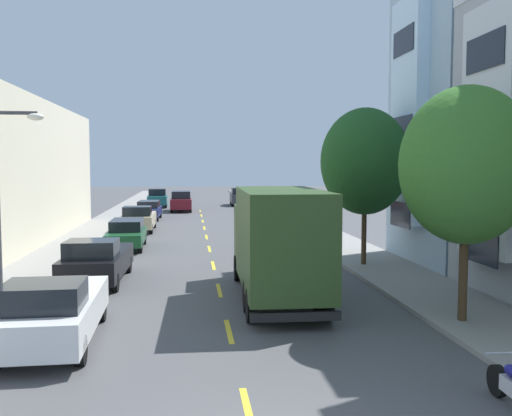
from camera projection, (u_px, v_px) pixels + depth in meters
ground_plane at (205, 231)px, 37.90m from camera, size 160.00×160.00×0.00m
sidewalk_left at (90, 235)px, 35.09m from camera, size 3.20×120.00×0.14m
sidewalk_right at (317, 232)px, 36.73m from camera, size 3.20×120.00×0.14m
lane_centerline_dashes at (208, 242)px, 32.45m from camera, size 0.14×47.20×0.01m
street_tree_nearest at (466, 165)px, 15.37m from camera, size 3.57×3.57×6.38m
street_tree_second at (365, 162)px, 24.23m from camera, size 3.77×3.77×6.67m
street_lamp at (4, 197)px, 15.21m from camera, size 1.35×0.28×5.77m
delivery_box_truck at (277, 239)px, 18.39m from camera, size 2.55×7.97×3.63m
parked_pickup_champagne at (139, 219)px, 37.86m from camera, size 2.01×5.30×1.73m
parked_pickup_white at (53, 311)px, 13.95m from camera, size 2.13×5.35×1.73m
parked_wagon_navy at (149, 210)px, 46.09m from camera, size 1.94×4.75×1.50m
parked_pickup_silver at (292, 233)px, 29.84m from camera, size 2.13×5.35×1.73m
parked_suv_charcoal at (240, 196)px, 62.22m from camera, size 2.05×4.84×1.93m
parked_suv_teal at (158, 198)px, 59.76m from camera, size 2.05×4.84×1.93m
parked_wagon_forest at (127, 233)px, 30.11m from camera, size 1.88×4.72×1.50m
parked_pickup_black at (97, 261)px, 21.26m from camera, size 2.12×5.34×1.73m
moving_burgundy_sedan at (181, 201)px, 54.22m from camera, size 1.95×4.80×1.93m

